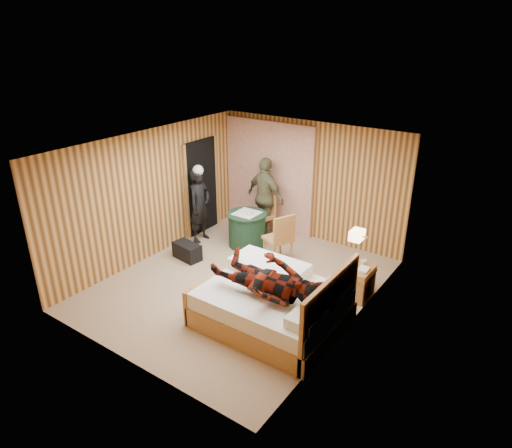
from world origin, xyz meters
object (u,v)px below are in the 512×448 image
Objects in this scene: woman_standing at (200,205)px; man_at_table at (266,197)px; man_on_bed at (268,272)px; wall_lamp at (357,235)px; nightstand at (359,282)px; chair_far at (265,212)px; duffel_bag at (187,251)px; round_table at (247,229)px; chair_near at (281,236)px; bed at (274,304)px.

man_at_table is (0.95, 1.04, 0.07)m from woman_standing.
man_on_bed is (1.96, -2.87, 0.14)m from man_at_table.
wall_lamp is at bearing 161.20° from man_at_table.
chair_far reaches higher than nightstand.
man_on_bed reaches higher than chair_far.
man_on_bed is (-0.73, -1.67, 0.72)m from nightstand.
wall_lamp is at bearing -101.05° from woman_standing.
man_on_bed reaches higher than wall_lamp.
nightstand is at bearing 19.33° from duffel_bag.
nightstand is 0.32× the size of man_at_table.
duffel_bag is at bearing -99.85° from chair_far.
nightstand is at bearing -95.22° from woman_standing.
man_at_table is at bearing 124.37° from man_on_bed.
man_at_table is (-0.01, 0.03, 0.32)m from chair_far.
wall_lamp is 3.19m from man_at_table.
round_table is 0.88× the size of chair_far.
round_table is at bearing 161.80° from wall_lamp.
man_on_bed is at bearing -121.00° from wall_lamp.
chair_far is 1.96m from duffel_bag.
wall_lamp is at bearing -83.54° from nightstand.
chair_near is 0.65× the size of woman_standing.
chair_far is at bearing 126.38° from bed.
chair_far is at bearing 122.31° from man_at_table.
chair_far is 0.53× the size of man_on_bed.
chair_near is at bearing -91.08° from woman_standing.
nightstand is (-0.04, 0.38, -1.02)m from wall_lamp.
chair_near is at bearing -34.90° from chair_far.
wall_lamp is 1.09m from nightstand.
duffel_bag is (-1.61, -0.87, -0.43)m from chair_near.
man_at_table is at bearing 126.22° from bed.
man_on_bed is (2.57, -1.02, 0.84)m from duffel_bag.
bed reaches higher than round_table.
man_on_bed is (1.95, -2.84, 0.46)m from chair_far.
wall_lamp is 0.25× the size of chair_near.
nightstand is 0.54× the size of chair_near.
woman_standing is (-2.89, 1.61, 0.46)m from bed.
bed is 2.67m from duffel_bag.
nightstand is at bearing 96.46° from wall_lamp.
chair_near is (1.00, -0.30, 0.23)m from round_table.
wall_lamp is at bearing 12.78° from duffel_bag.
chair_far is 3.47m from man_on_bed.
nightstand is 0.32× the size of man_on_bed.
woman_standing is at bearing 171.56° from wall_lamp.
chair_near is at bearing 36.53° from duffel_bag.
duffel_bag is at bearing -117.44° from round_table.
wall_lamp is 3.23m from chair_far.
wall_lamp is at bearing 52.80° from bed.
duffel_bag is at bearing 158.37° from man_on_bed.
woman_standing reaches higher than nightstand.
nightstand is at bearing 167.21° from man_at_table.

